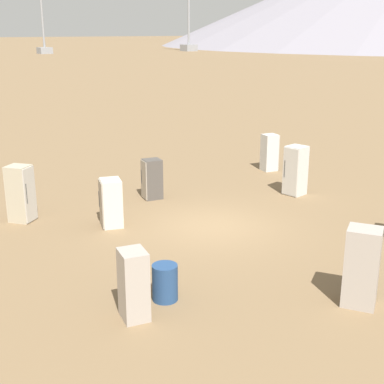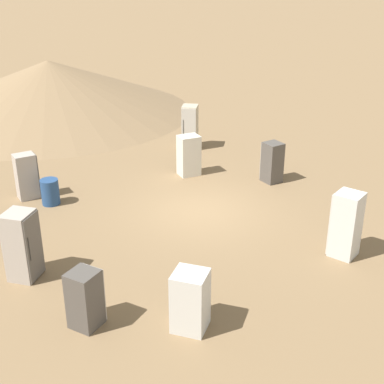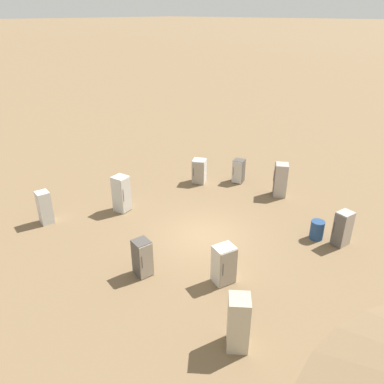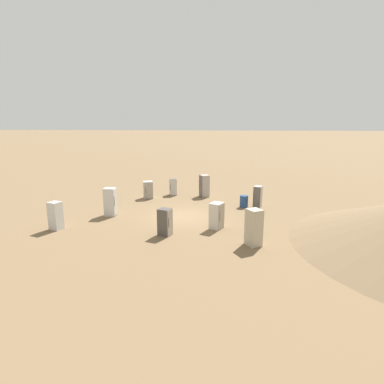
% 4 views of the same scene
% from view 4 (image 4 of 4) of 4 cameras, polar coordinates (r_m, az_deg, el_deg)
% --- Properties ---
extents(ground_plane, '(1000.00, 1000.00, 0.00)m').
position_cam_4_polar(ground_plane, '(20.39, -1.88, -4.60)').
color(ground_plane, brown).
extents(discarded_fridge_0, '(0.79, 0.82, 1.91)m').
position_cam_4_polar(discarded_fridge_0, '(21.02, -15.30, -1.83)').
color(discarded_fridge_0, silver).
rests_on(discarded_fridge_0, ground_plane).
extents(discarded_fridge_1, '(0.83, 0.79, 1.41)m').
position_cam_4_polar(discarded_fridge_1, '(26.52, -3.63, 0.91)').
color(discarded_fridge_1, '#4C4742').
rests_on(discarded_fridge_1, ground_plane).
extents(discarded_fridge_2, '(0.93, 0.87, 1.56)m').
position_cam_4_polar(discarded_fridge_2, '(17.83, 4.71, -4.51)').
color(discarded_fridge_2, beige).
rests_on(discarded_fridge_2, ground_plane).
extents(discarded_fridge_3, '(0.72, 0.78, 1.51)m').
position_cam_4_polar(discarded_fridge_3, '(16.77, -5.17, -5.70)').
color(discarded_fridge_3, '#4C4742').
rests_on(discarded_fridge_3, ground_plane).
extents(discarded_fridge_4, '(0.82, 0.69, 1.60)m').
position_cam_4_polar(discarded_fridge_4, '(23.01, 12.41, -0.86)').
color(discarded_fridge_4, '#A89E93').
rests_on(discarded_fridge_4, ground_plane).
extents(discarded_fridge_5, '(1.00, 1.00, 1.88)m').
position_cam_4_polar(discarded_fridge_5, '(25.87, 2.36, 1.18)').
color(discarded_fridge_5, '#A89E93').
rests_on(discarded_fridge_5, ground_plane).
extents(discarded_fridge_6, '(1.03, 1.01, 1.45)m').
position_cam_4_polar(discarded_fridge_6, '(25.53, -8.37, 0.41)').
color(discarded_fridge_6, silver).
rests_on(discarded_fridge_6, ground_plane).
extents(discarded_fridge_7, '(0.69, 0.77, 1.66)m').
position_cam_4_polar(discarded_fridge_7, '(19.34, -24.56, -4.13)').
color(discarded_fridge_7, silver).
rests_on(discarded_fridge_7, ground_plane).
extents(discarded_fridge_8, '(0.98, 0.96, 1.90)m').
position_cam_4_polar(discarded_fridge_8, '(15.57, 11.67, -6.61)').
color(discarded_fridge_8, '#B2A88E').
rests_on(discarded_fridge_8, ground_plane).
extents(rusty_barrel, '(0.61, 0.61, 0.89)m').
position_cam_4_polar(rusty_barrel, '(22.84, 9.85, -1.77)').
color(rusty_barrel, navy).
rests_on(rusty_barrel, ground_plane).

